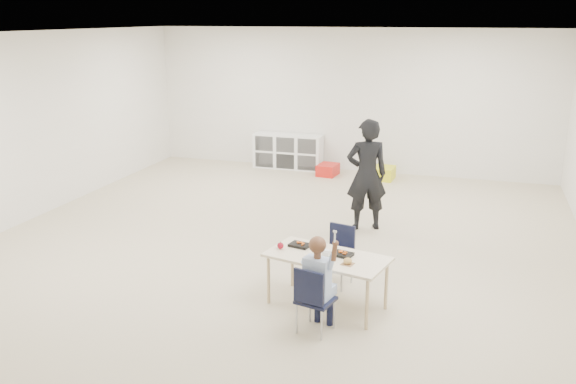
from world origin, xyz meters
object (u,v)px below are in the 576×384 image
(table, at_px, (327,281))
(adult, at_px, (367,175))
(child, at_px, (316,280))
(chair_near, at_px, (316,299))
(cubby_shelf, at_px, (288,151))

(table, bearing_deg, adult, 104.37)
(child, height_order, adult, adult)
(child, bearing_deg, chair_near, 0.00)
(chair_near, height_order, child, child)
(child, distance_m, adult, 3.17)
(table, xyz_separation_m, adult, (-0.06, 2.60, 0.52))
(table, height_order, cubby_shelf, cubby_shelf)
(chair_near, bearing_deg, cubby_shelf, 122.67)
(chair_near, relative_size, cubby_shelf, 0.50)
(cubby_shelf, relative_size, adult, 0.86)
(table, xyz_separation_m, child, (0.03, -0.56, 0.25))
(table, xyz_separation_m, chair_near, (0.03, -0.56, 0.05))
(child, relative_size, adult, 0.68)
(table, distance_m, cubby_shelf, 6.20)
(chair_near, distance_m, cubby_shelf, 6.73)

